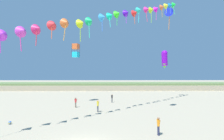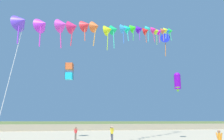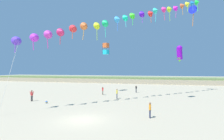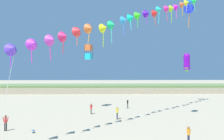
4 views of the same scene
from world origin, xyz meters
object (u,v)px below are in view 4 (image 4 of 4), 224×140
object	(u,v)px
person_near_right	(117,112)
beach_ball	(33,131)
person_far_left	(189,134)
person_far_right	(128,103)
person_mid_center	(6,122)
large_kite_mid_trail	(189,9)
person_near_left	(91,108)
large_kite_high_solo	(88,52)
large_kite_low_lead	(187,62)

from	to	relation	value
person_near_right	beach_ball	xyz separation A→B (m)	(-9.22, -6.51, -0.83)
person_far_left	person_far_right	world-z (taller)	person_far_left
person_far_right	beach_ball	size ratio (longest dim) A/B	4.37
person_mid_center	person_far_left	xyz separation A→B (m)	(18.56, -4.87, -0.07)
large_kite_mid_trail	person_far_left	bearing A→B (deg)	-109.12
person_near_right	large_kite_mid_trail	size ratio (longest dim) A/B	0.38
person_near_left	person_far_right	size ratio (longest dim) A/B	1.01
person_near_left	beach_ball	distance (m)	11.58
large_kite_high_solo	large_kite_low_lead	bearing A→B (deg)	-20.84
person_far_right	large_kite_high_solo	size ratio (longest dim) A/B	0.64
person_far_right	large_kite_high_solo	distance (m)	11.00
person_mid_center	large_kite_high_solo	bearing A→B (deg)	60.08
person_near_left	large_kite_mid_trail	xyz separation A→B (m)	(17.96, 9.29, 17.23)
person_near_left	person_mid_center	size ratio (longest dim) A/B	0.90
person_near_left	person_far_left	bearing A→B (deg)	-55.36
person_near_left	large_kite_high_solo	world-z (taller)	large_kite_high_solo
person_near_right	beach_ball	size ratio (longest dim) A/B	4.82
beach_ball	large_kite_low_lead	bearing A→B (deg)	24.99
large_kite_low_lead	beach_ball	distance (m)	22.85
person_far_right	large_kite_high_solo	xyz separation A→B (m)	(-6.68, -0.57, 8.72)
person_near_left	person_far_left	xyz separation A→B (m)	(9.81, -14.20, 0.03)
person_near_right	person_near_left	bearing A→B (deg)	135.67
person_near_left	large_kite_low_lead	xyz separation A→B (m)	(14.06, -1.08, 6.90)
person_near_left	large_kite_low_lead	size ratio (longest dim) A/B	0.56
person_near_left	large_kite_low_lead	distance (m)	15.70
person_far_left	large_kite_mid_trail	bearing A→B (deg)	70.88
person_near_left	large_kite_high_solo	distance (m)	9.86
person_near_left	person_mid_center	distance (m)	12.79
person_mid_center	large_kite_mid_trail	bearing A→B (deg)	34.89
person_near_left	large_kite_high_solo	bearing A→B (deg)	99.43
person_far_right	beach_ball	bearing A→B (deg)	-126.62
person_near_left	person_far_right	distance (m)	7.83
person_mid_center	large_kite_mid_trail	size ratio (longest dim) A/B	0.39
person_near_left	person_near_right	size ratio (longest dim) A/B	0.91
large_kite_mid_trail	large_kite_high_solo	distance (m)	21.10
large_kite_mid_trail	large_kite_low_lead	bearing A→B (deg)	-110.59
person_near_right	large_kite_high_solo	distance (m)	12.75
person_far_left	person_far_right	xyz separation A→B (m)	(-3.89, 19.33, -0.04)
person_near_left	person_mid_center	bearing A→B (deg)	-133.16
large_kite_low_lead	large_kite_high_solo	size ratio (longest dim) A/B	1.14
person_near_left	person_far_right	bearing A→B (deg)	40.91
person_mid_center	person_near_left	bearing A→B (deg)	46.84
large_kite_mid_trail	large_kite_high_solo	xyz separation A→B (m)	(-18.71, -4.74, -8.52)
person_far_right	person_far_left	bearing A→B (deg)	-78.61
person_far_left	large_kite_mid_trail	distance (m)	30.24
person_mid_center	beach_ball	xyz separation A→B (m)	(3.29, -0.85, -0.84)
large_kite_mid_trail	beach_ball	size ratio (longest dim) A/B	12.54
person_mid_center	person_far_left	bearing A→B (deg)	-14.71
person_far_left	person_far_right	bearing A→B (deg)	101.39
person_near_left	large_kite_low_lead	bearing A→B (deg)	-4.41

